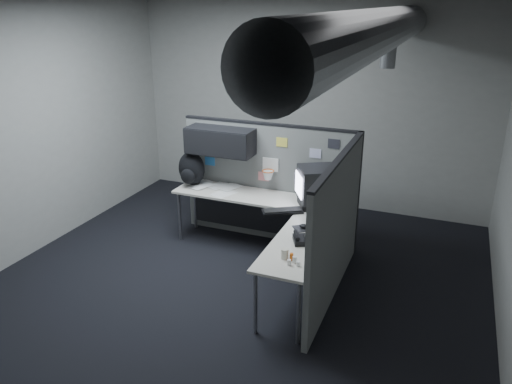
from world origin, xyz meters
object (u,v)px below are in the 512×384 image
at_px(keyboard, 282,211).
at_px(phone, 302,239).
at_px(monitor, 317,186).
at_px(desk, 269,215).
at_px(backpack, 191,169).

bearing_deg(keyboard, phone, -41.96).
bearing_deg(monitor, keyboard, -116.29).
bearing_deg(desk, phone, -49.80).
bearing_deg(backpack, monitor, 8.40).
height_order(monitor, keyboard, monitor).
distance_m(keyboard, backpack, 1.55).
height_order(desk, phone, phone).
bearing_deg(keyboard, backpack, 176.91).
relative_size(phone, backpack, 0.59).
xyz_separation_m(desk, backpack, (-1.26, 0.33, 0.34)).
bearing_deg(phone, monitor, 81.85).
bearing_deg(desk, monitor, 23.91).
height_order(desk, keyboard, keyboard).
relative_size(monitor, backpack, 1.28).
relative_size(desk, monitor, 3.91).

